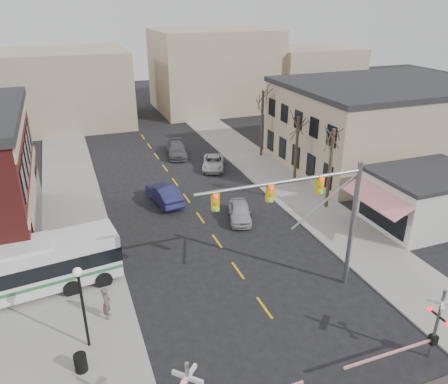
{
  "coord_description": "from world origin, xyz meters",
  "views": [
    {
      "loc": [
        -9.26,
        -16.0,
        16.2
      ],
      "look_at": [
        0.82,
        10.74,
        3.5
      ],
      "focal_mm": 35.0,
      "sensor_mm": 36.0,
      "label": 1
    }
  ],
  "objects_px": {
    "car_b": "(164,194)",
    "car_d": "(176,150)",
    "trash_bin": "(81,363)",
    "car_a": "(240,212)",
    "pedestrian_near": "(107,303)",
    "rr_crossing_east": "(430,327)",
    "pedestrian_far": "(52,283)",
    "car_c": "(213,163)",
    "traffic_signal_mast": "(315,207)",
    "street_lamp": "(81,292)",
    "transit_bus": "(9,272)"
  },
  "relations": [
    {
      "from": "street_lamp",
      "to": "pedestrian_near",
      "type": "xyz_separation_m",
      "value": [
        1.18,
        1.83,
        -2.34
      ]
    },
    {
      "from": "traffic_signal_mast",
      "to": "street_lamp",
      "type": "xyz_separation_m",
      "value": [
        -12.67,
        -0.07,
        -2.32
      ]
    },
    {
      "from": "street_lamp",
      "to": "pedestrian_far",
      "type": "distance_m",
      "value": 5.94
    },
    {
      "from": "rr_crossing_east",
      "to": "pedestrian_far",
      "type": "xyz_separation_m",
      "value": [
        -16.8,
        11.75,
        -1.1
      ]
    },
    {
      "from": "transit_bus",
      "to": "trash_bin",
      "type": "distance_m",
      "value": 8.02
    },
    {
      "from": "car_a",
      "to": "trash_bin",
      "type": "bearing_deg",
      "value": -120.08
    },
    {
      "from": "car_a",
      "to": "car_b",
      "type": "distance_m",
      "value": 7.13
    },
    {
      "from": "car_a",
      "to": "pedestrian_near",
      "type": "height_order",
      "value": "pedestrian_near"
    },
    {
      "from": "car_b",
      "to": "car_c",
      "type": "height_order",
      "value": "car_b"
    },
    {
      "from": "rr_crossing_east",
      "to": "car_c",
      "type": "bearing_deg",
      "value": 91.74
    },
    {
      "from": "transit_bus",
      "to": "pedestrian_near",
      "type": "distance_m",
      "value": 6.29
    },
    {
      "from": "car_a",
      "to": "car_d",
      "type": "distance_m",
      "value": 16.81
    },
    {
      "from": "car_d",
      "to": "pedestrian_near",
      "type": "distance_m",
      "value": 27.32
    },
    {
      "from": "car_b",
      "to": "trash_bin",
      "type": "bearing_deg",
      "value": 56.16
    },
    {
      "from": "car_c",
      "to": "pedestrian_near",
      "type": "relative_size",
      "value": 2.44
    },
    {
      "from": "car_b",
      "to": "car_d",
      "type": "relative_size",
      "value": 0.98
    },
    {
      "from": "street_lamp",
      "to": "car_c",
      "type": "bearing_deg",
      "value": 56.64
    },
    {
      "from": "car_c",
      "to": "pedestrian_near",
      "type": "height_order",
      "value": "pedestrian_near"
    },
    {
      "from": "pedestrian_near",
      "to": "pedestrian_far",
      "type": "distance_m",
      "value": 4.31
    },
    {
      "from": "traffic_signal_mast",
      "to": "pedestrian_near",
      "type": "distance_m",
      "value": 12.53
    },
    {
      "from": "transit_bus",
      "to": "traffic_signal_mast",
      "type": "height_order",
      "value": "traffic_signal_mast"
    },
    {
      "from": "street_lamp",
      "to": "pedestrian_far",
      "type": "height_order",
      "value": "street_lamp"
    },
    {
      "from": "car_d",
      "to": "rr_crossing_east",
      "type": "bearing_deg",
      "value": -74.86
    },
    {
      "from": "car_c",
      "to": "pedestrian_near",
      "type": "bearing_deg",
      "value": -101.81
    },
    {
      "from": "car_d",
      "to": "traffic_signal_mast",
      "type": "bearing_deg",
      "value": -78.8
    },
    {
      "from": "car_c",
      "to": "pedestrian_far",
      "type": "xyz_separation_m",
      "value": [
        -15.94,
        -16.67,
        0.23
      ]
    },
    {
      "from": "pedestrian_far",
      "to": "pedestrian_near",
      "type": "bearing_deg",
      "value": -85.39
    },
    {
      "from": "trash_bin",
      "to": "pedestrian_far",
      "type": "distance_m",
      "value": 6.8
    },
    {
      "from": "traffic_signal_mast",
      "to": "car_b",
      "type": "height_order",
      "value": "traffic_signal_mast"
    },
    {
      "from": "transit_bus",
      "to": "car_b",
      "type": "bearing_deg",
      "value": 40.65
    },
    {
      "from": "transit_bus",
      "to": "pedestrian_near",
      "type": "bearing_deg",
      "value": -37.42
    },
    {
      "from": "trash_bin",
      "to": "car_b",
      "type": "xyz_separation_m",
      "value": [
        8.07,
        16.98,
        0.23
      ]
    },
    {
      "from": "traffic_signal_mast",
      "to": "pedestrian_far",
      "type": "bearing_deg",
      "value": 160.47
    },
    {
      "from": "transit_bus",
      "to": "pedestrian_far",
      "type": "distance_m",
      "value": 2.44
    },
    {
      "from": "rr_crossing_east",
      "to": "car_b",
      "type": "xyz_separation_m",
      "value": [
        -7.61,
        22.03,
        -1.15
      ]
    },
    {
      "from": "car_a",
      "to": "car_b",
      "type": "relative_size",
      "value": 0.83
    },
    {
      "from": "trash_bin",
      "to": "car_b",
      "type": "height_order",
      "value": "car_b"
    },
    {
      "from": "car_c",
      "to": "car_d",
      "type": "height_order",
      "value": "car_d"
    },
    {
      "from": "traffic_signal_mast",
      "to": "trash_bin",
      "type": "relative_size",
      "value": 10.5
    },
    {
      "from": "car_d",
      "to": "pedestrian_far",
      "type": "xyz_separation_m",
      "value": [
        -13.39,
        -21.87,
        0.14
      ]
    },
    {
      "from": "pedestrian_far",
      "to": "street_lamp",
      "type": "bearing_deg",
      "value": -108.17
    },
    {
      "from": "car_b",
      "to": "pedestrian_near",
      "type": "height_order",
      "value": "pedestrian_near"
    },
    {
      "from": "trash_bin",
      "to": "pedestrian_far",
      "type": "relative_size",
      "value": 0.62
    },
    {
      "from": "car_b",
      "to": "pedestrian_near",
      "type": "xyz_separation_m",
      "value": [
        -6.43,
        -13.57,
        0.24
      ]
    },
    {
      "from": "transit_bus",
      "to": "car_a",
      "type": "bearing_deg",
      "value": 15.72
    },
    {
      "from": "car_b",
      "to": "rr_crossing_east",
      "type": "bearing_deg",
      "value": 100.66
    },
    {
      "from": "traffic_signal_mast",
      "to": "car_a",
      "type": "relative_size",
      "value": 2.37
    },
    {
      "from": "street_lamp",
      "to": "pedestrian_far",
      "type": "xyz_separation_m",
      "value": [
        -1.59,
        5.13,
        -2.53
      ]
    },
    {
      "from": "rr_crossing_east",
      "to": "street_lamp",
      "type": "xyz_separation_m",
      "value": [
        -15.21,
        6.62,
        1.43
      ]
    },
    {
      "from": "transit_bus",
      "to": "pedestrian_far",
      "type": "xyz_separation_m",
      "value": [
        2.19,
        -0.5,
        -0.94
      ]
    }
  ]
}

